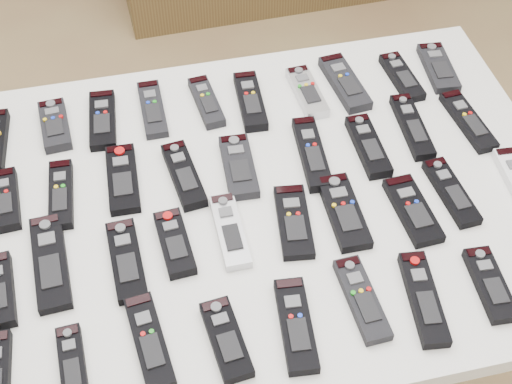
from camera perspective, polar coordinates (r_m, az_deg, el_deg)
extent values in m
plane|color=#966E4C|center=(2.09, -3.80, -14.15)|extent=(4.00, 4.00, 0.00)
cube|color=white|center=(1.43, 0.00, -1.04)|extent=(1.25, 0.88, 0.04)
cylinder|color=beige|center=(1.99, -18.58, -2.69)|extent=(0.04, 0.04, 0.74)
cylinder|color=beige|center=(2.11, 12.84, 2.59)|extent=(0.04, 0.04, 0.74)
cube|color=black|center=(1.60, -15.79, 5.14)|extent=(0.07, 0.15, 0.02)
cube|color=black|center=(1.59, -12.17, 5.65)|extent=(0.07, 0.18, 0.02)
cube|color=black|center=(1.60, -8.28, 6.58)|extent=(0.05, 0.17, 0.02)
cube|color=black|center=(1.60, -3.98, 7.20)|extent=(0.06, 0.16, 0.02)
cube|color=black|center=(1.60, -0.45, 7.29)|extent=(0.06, 0.18, 0.02)
cube|color=#B7B7BC|center=(1.63, 4.10, 7.96)|extent=(0.06, 0.16, 0.02)
cube|color=black|center=(1.66, 7.11, 8.65)|extent=(0.08, 0.19, 0.02)
cube|color=black|center=(1.70, 11.58, 9.00)|extent=(0.06, 0.16, 0.02)
cube|color=black|center=(1.74, 14.38, 9.61)|extent=(0.07, 0.17, 0.02)
cube|color=black|center=(1.48, -19.50, -0.62)|extent=(0.06, 0.15, 0.02)
cube|color=black|center=(1.46, -15.33, -0.18)|extent=(0.05, 0.17, 0.02)
cube|color=black|center=(1.46, -10.62, 1.04)|extent=(0.07, 0.18, 0.02)
cube|color=black|center=(1.45, -5.79, 1.35)|extent=(0.07, 0.18, 0.02)
cube|color=black|center=(1.46, -1.39, 2.04)|extent=(0.07, 0.17, 0.02)
cube|color=black|center=(1.49, 4.49, 3.09)|extent=(0.06, 0.20, 0.02)
cube|color=black|center=(1.52, 8.97, 3.65)|extent=(0.05, 0.17, 0.02)
cube|color=black|center=(1.58, 12.38, 5.15)|extent=(0.06, 0.19, 0.02)
cube|color=black|center=(1.62, 16.61, 5.47)|extent=(0.06, 0.19, 0.02)
cube|color=black|center=(1.36, -16.12, -5.42)|extent=(0.07, 0.21, 0.02)
cube|color=black|center=(1.33, -10.32, -5.40)|extent=(0.06, 0.18, 0.02)
cube|color=black|center=(1.34, -6.52, -4.08)|extent=(0.06, 0.15, 0.02)
cube|color=#B7B7BC|center=(1.35, -2.10, -3.12)|extent=(0.05, 0.17, 0.02)
cube|color=black|center=(1.37, 3.04, -2.38)|extent=(0.08, 0.18, 0.02)
cube|color=black|center=(1.39, 7.04, -1.59)|extent=(0.06, 0.18, 0.02)
cube|color=black|center=(1.42, 12.44, -1.43)|extent=(0.07, 0.17, 0.02)
cube|color=black|center=(1.47, 15.35, -0.01)|extent=(0.06, 0.17, 0.02)
cube|color=black|center=(1.24, -14.47, -13.26)|extent=(0.05, 0.14, 0.02)
cube|color=black|center=(1.24, -8.52, -11.72)|extent=(0.07, 0.18, 0.02)
cube|color=black|center=(1.23, -2.40, -11.70)|extent=(0.07, 0.16, 0.02)
cube|color=black|center=(1.24, 3.22, -10.58)|extent=(0.07, 0.18, 0.02)
cube|color=black|center=(1.28, 8.47, -8.47)|extent=(0.06, 0.17, 0.02)
cube|color=black|center=(1.30, 13.25, -8.29)|extent=(0.07, 0.19, 0.02)
cube|color=black|center=(1.35, 18.22, -7.03)|extent=(0.06, 0.16, 0.02)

